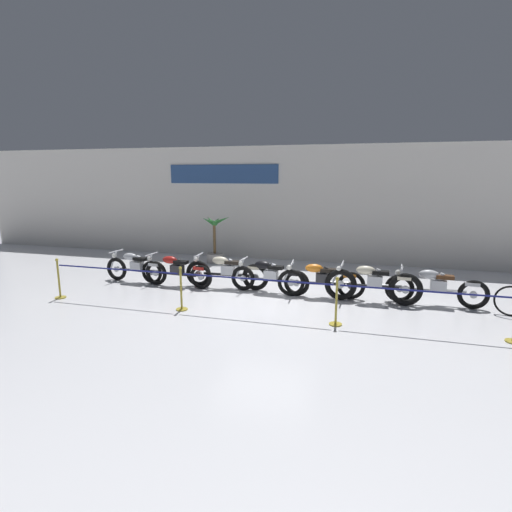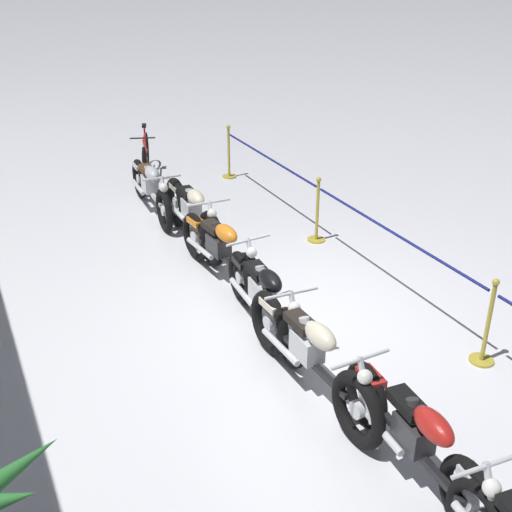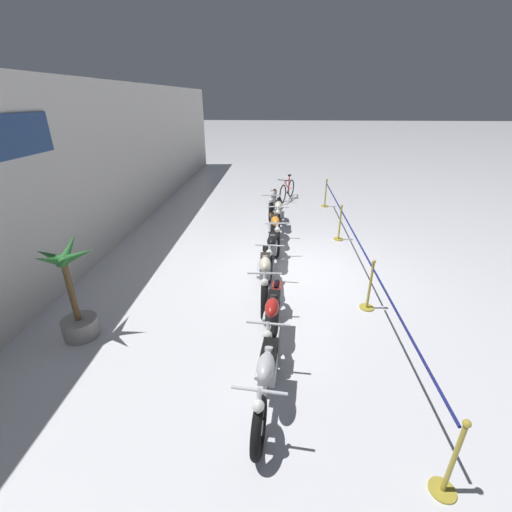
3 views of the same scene
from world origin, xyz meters
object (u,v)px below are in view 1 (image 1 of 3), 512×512
(motorcycle_black_3, at_px, (269,277))
(motorcycle_orange_4, at_px, (320,280))
(potted_palm_left_of_row, at_px, (215,244))
(stanchion_mid_left, at_px, (181,295))
(motorcycle_silver_0, at_px, (136,267))
(stanchion_far_left, at_px, (194,281))
(motorcycle_cream_5, at_px, (372,284))
(motorcycle_silver_6, at_px, (435,287))
(motorcycle_cream_2, at_px, (226,272))
(stanchion_mid_right, at_px, (336,309))
(motorcycle_red_1, at_px, (175,270))

(motorcycle_black_3, height_order, motorcycle_orange_4, motorcycle_orange_4)
(potted_palm_left_of_row, relative_size, stanchion_mid_left, 1.66)
(motorcycle_silver_0, height_order, stanchion_far_left, stanchion_far_left)
(motorcycle_silver_0, relative_size, motorcycle_cream_5, 0.90)
(motorcycle_silver_6, bearing_deg, motorcycle_cream_2, 179.33)
(motorcycle_silver_0, relative_size, stanchion_mid_right, 2.01)
(motorcycle_orange_4, distance_m, stanchion_mid_right, 1.95)
(motorcycle_black_3, relative_size, motorcycle_cream_5, 0.93)
(motorcycle_silver_0, xyz_separation_m, motorcycle_cream_5, (6.75, -0.12, 0.02))
(motorcycle_orange_4, relative_size, motorcycle_cream_5, 0.95)
(stanchion_mid_left, bearing_deg, stanchion_far_left, -0.00)
(motorcycle_orange_4, distance_m, stanchion_mid_left, 3.58)
(motorcycle_cream_2, xyz_separation_m, stanchion_mid_right, (3.21, -2.03, -0.11))
(motorcycle_cream_5, distance_m, motorcycle_silver_6, 1.50)
(motorcycle_red_1, distance_m, stanchion_mid_right, 5.04)
(motorcycle_cream_2, relative_size, motorcycle_black_3, 1.10)
(stanchion_mid_right, bearing_deg, motorcycle_silver_0, 162.52)
(stanchion_far_left, bearing_deg, potted_palm_left_of_row, 106.19)
(motorcycle_orange_4, bearing_deg, motorcycle_cream_2, 176.54)
(motorcycle_silver_0, relative_size, motorcycle_cream_2, 0.87)
(stanchion_far_left, bearing_deg, motorcycle_cream_2, 88.16)
(motorcycle_cream_2, relative_size, stanchion_far_left, 0.23)
(motorcycle_cream_5, relative_size, stanchion_mid_right, 2.25)
(motorcycle_silver_0, bearing_deg, motorcycle_red_1, -1.91)
(motorcycle_orange_4, distance_m, stanchion_far_left, 3.31)
(motorcycle_silver_0, height_order, motorcycle_red_1, motorcycle_silver_0)
(motorcycle_cream_5, bearing_deg, potted_palm_left_of_row, 148.51)
(motorcycle_orange_4, xyz_separation_m, motorcycle_silver_6, (2.78, 0.10, -0.01))
(motorcycle_cream_5, distance_m, stanchion_mid_right, 1.93)
(motorcycle_cream_5, bearing_deg, motorcycle_silver_0, 178.99)
(stanchion_mid_right, bearing_deg, stanchion_far_left, -180.00)
(stanchion_mid_left, bearing_deg, motorcycle_orange_4, 31.48)
(motorcycle_black_3, bearing_deg, motorcycle_red_1, -178.71)
(motorcycle_cream_2, relative_size, motorcycle_silver_6, 1.03)
(potted_palm_left_of_row, bearing_deg, motorcycle_black_3, -48.86)
(motorcycle_silver_0, height_order, stanchion_mid_left, stanchion_mid_left)
(motorcycle_red_1, xyz_separation_m, potted_palm_left_of_row, (-0.08, 3.30, 0.22))
(motorcycle_red_1, distance_m, motorcycle_orange_4, 4.13)
(motorcycle_red_1, bearing_deg, motorcycle_silver_0, 178.09)
(motorcycle_cream_2, distance_m, motorcycle_silver_6, 5.43)
(motorcycle_silver_0, distance_m, motorcycle_cream_5, 6.75)
(stanchion_mid_right, bearing_deg, stanchion_mid_left, 180.00)
(motorcycle_silver_0, distance_m, stanchion_far_left, 3.33)
(motorcycle_silver_0, relative_size, motorcycle_red_1, 0.93)
(motorcycle_orange_4, distance_m, potted_palm_left_of_row, 5.35)
(stanchion_mid_left, bearing_deg, motorcycle_red_1, 120.38)
(stanchion_far_left, relative_size, stanchion_mid_left, 9.95)
(potted_palm_left_of_row, height_order, stanchion_mid_right, potted_palm_left_of_row)
(motorcycle_red_1, relative_size, motorcycle_orange_4, 1.02)
(motorcycle_cream_5, distance_m, stanchion_mid_left, 4.69)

